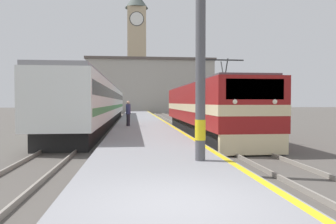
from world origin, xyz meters
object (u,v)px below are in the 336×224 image
at_px(passenger_train, 101,103).
at_px(catenary_mast, 204,41).
at_px(locomotive_train, 206,109).
at_px(person_on_platform, 128,113).
at_px(clock_tower, 137,48).

xyz_separation_m(passenger_train, catenary_mast, (5.16, -23.39, 1.86)).
xyz_separation_m(locomotive_train, catenary_mast, (-2.63, -11.43, 2.17)).
bearing_deg(person_on_platform, clock_tower, 88.72).
relative_size(catenary_mast, person_on_platform, 3.89).
xyz_separation_m(catenary_mast, clock_tower, (-1.15, 70.38, 11.36)).
bearing_deg(passenger_train, clock_tower, 85.12).
xyz_separation_m(passenger_train, person_on_platform, (2.75, -9.18, -0.66)).
bearing_deg(clock_tower, locomotive_train, -86.33).
bearing_deg(person_on_platform, locomotive_train, -28.87).
distance_m(locomotive_train, catenary_mast, 11.93).
height_order(catenary_mast, clock_tower, clock_tower).
height_order(passenger_train, clock_tower, clock_tower).
relative_size(passenger_train, clock_tower, 1.36).
bearing_deg(locomotive_train, clock_tower, 93.67).
bearing_deg(catenary_mast, clock_tower, 90.94).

